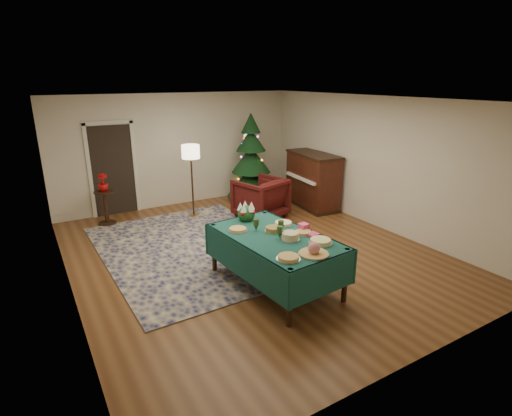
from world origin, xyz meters
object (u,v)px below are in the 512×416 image
armchair (260,196)px  floor_lamp (191,156)px  side_table (106,208)px  christmas_tree (251,161)px  piano (313,181)px  gift_box (304,227)px  buffet_table (275,246)px  potted_plant (103,186)px

armchair → floor_lamp: bearing=-50.6°
side_table → armchair: bearing=-23.0°
christmas_tree → piano: christmas_tree is taller
gift_box → christmas_tree: christmas_tree is taller
buffet_table → christmas_tree: bearing=64.5°
gift_box → side_table: gift_box is taller
floor_lamp → buffet_table: bearing=-92.8°
floor_lamp → armchair: bearing=-35.5°
buffet_table → potted_plant: 4.43m
potted_plant → piano: 4.78m
gift_box → armchair: size_ratio=0.13×
buffet_table → potted_plant: potted_plant is taller
floor_lamp → potted_plant: size_ratio=4.25×
side_table → potted_plant: bearing=0.0°
piano → potted_plant: bearing=164.7°
gift_box → christmas_tree: 4.43m
potted_plant → piano: bearing=-15.3°
armchair → piano: 1.52m
buffet_table → side_table: size_ratio=2.95×
side_table → piano: 4.79m
gift_box → floor_lamp: (-0.32, 3.72, 0.52)m
side_table → potted_plant: (0.00, 0.00, 0.49)m
buffet_table → floor_lamp: floor_lamp is taller
buffet_table → piano: (2.95, 2.84, -0.00)m
buffet_table → armchair: (1.44, 2.78, -0.15)m
side_table → potted_plant: size_ratio=1.94×
buffet_table → side_table: bearing=112.0°
christmas_tree → piano: bearing=-53.1°
gift_box → floor_lamp: bearing=94.8°
floor_lamp → piano: 2.99m
buffet_table → armchair: 3.14m
armchair → gift_box: bearing=56.4°
potted_plant → armchair: bearing=-23.0°
buffet_table → side_table: buffet_table is taller
gift_box → side_table: bearing=117.5°
armchair → potted_plant: (-3.10, 1.31, 0.35)m
gift_box → potted_plant: bearing=117.5°
buffet_table → gift_box: size_ratio=16.83×
christmas_tree → buffet_table: bearing=-115.5°
armchair → christmas_tree: 1.54m
side_table → christmas_tree: christmas_tree is taller
potted_plant → christmas_tree: size_ratio=0.17×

